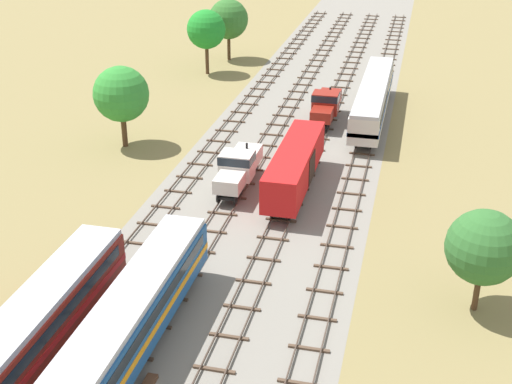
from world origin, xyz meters
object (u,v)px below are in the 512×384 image
Objects in this scene: shunter_loco_left_mid at (238,166)px; shunter_loco_centre_left_far at (326,104)px; freight_boxcar_centre_left_midfar at (295,165)px; passenger_coach_far_left_nearest at (11,352)px; passenger_coach_centre_farther at (373,96)px; passenger_coach_left_near at (119,335)px.

shunter_loco_left_mid is 1.00× the size of shunter_loco_centre_left_far.
shunter_loco_centre_left_far is (-0.01, 17.73, -0.44)m from freight_boxcar_centre_left_midfar.
passenger_coach_far_left_nearest is at bearing -101.80° from shunter_loco_centre_left_far.
freight_boxcar_centre_left_midfar is (9.47, 27.56, -0.16)m from passenger_coach_far_left_nearest.
shunter_loco_left_mid is at bearing 80.08° from passenger_coach_far_left_nearest.
shunter_loco_left_mid is at bearing -115.18° from passenger_coach_centre_farther.
freight_boxcar_centre_left_midfar reaches higher than shunter_loco_centre_left_far.
passenger_coach_left_near is at bearing 28.72° from passenger_coach_far_left_nearest.
passenger_coach_centre_farther is at bearing 21.86° from shunter_loco_centre_left_far.
passenger_coach_left_near reaches higher than freight_boxcar_centre_left_midfar.
passenger_coach_far_left_nearest is 2.60× the size of shunter_loco_left_mid.
freight_boxcar_centre_left_midfar is at bearing 6.01° from shunter_loco_left_mid.
freight_boxcar_centre_left_midfar is 17.74m from shunter_loco_centre_left_far.
shunter_loco_left_mid is at bearing -173.99° from freight_boxcar_centre_left_midfar.
shunter_loco_centre_left_far is at bearing -158.14° from passenger_coach_centre_farther.
freight_boxcar_centre_left_midfar is at bearing -89.98° from shunter_loco_centre_left_far.
shunter_loco_centre_left_far is 0.38× the size of passenger_coach_centre_farther.
passenger_coach_centre_farther is (9.47, 20.13, 0.60)m from shunter_loco_left_mid.
passenger_coach_centre_farther is (4.73, 1.90, 0.60)m from shunter_loco_centre_left_far.
passenger_coach_far_left_nearest is at bearing -108.97° from freight_boxcar_centre_left_midfar.
passenger_coach_centre_farther is (9.47, 44.60, 0.00)m from passenger_coach_left_near.
freight_boxcar_centre_left_midfar is 1.65× the size of shunter_loco_centre_left_far.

